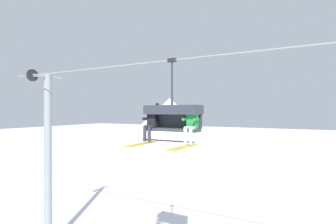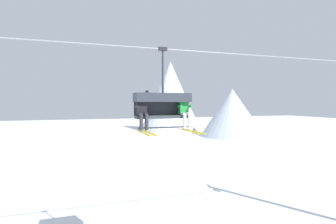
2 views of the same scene
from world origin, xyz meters
name	(u,v)px [view 1 (image 1 of 2)]	position (x,y,z in m)	size (l,w,h in m)	color
mountain_peak_west	(170,117)	(-31.15, 53.19, 5.12)	(22.30, 22.30, 10.24)	silver
lift_tower_near	(48,157)	(-8.74, -0.02, 4.51)	(0.36, 1.88, 8.68)	gray
lift_cable	(241,53)	(0.84, -0.80, 8.40)	(21.16, 0.05, 0.05)	gray
chairlift_chair	(173,114)	(-1.39, -0.73, 6.65)	(1.89, 0.74, 2.68)	#33383D
skier_black	(151,122)	(-2.13, -0.94, 6.37)	(0.48, 1.70, 1.34)	black
skier_green	(191,124)	(-0.65, -0.95, 6.35)	(0.46, 1.70, 1.23)	#23843D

